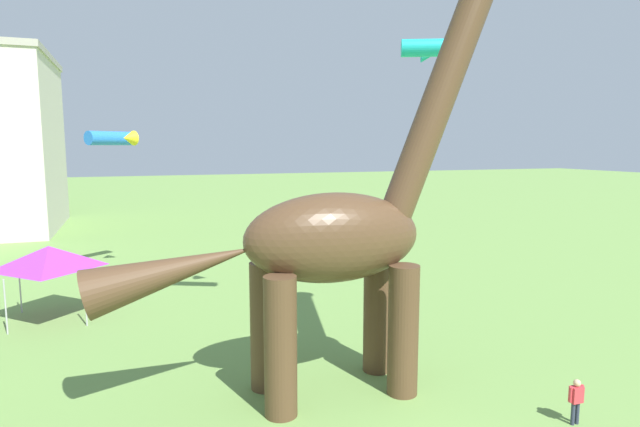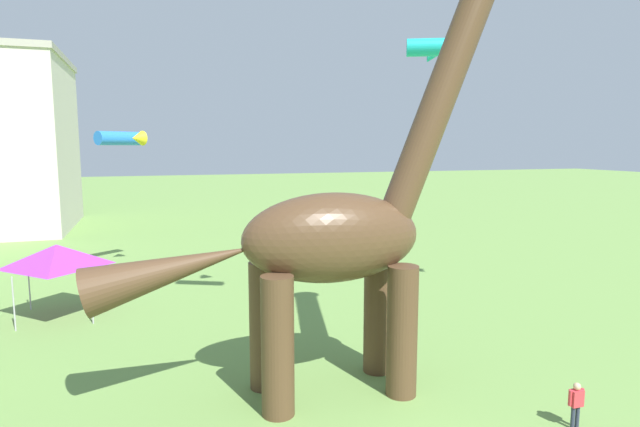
{
  "view_description": "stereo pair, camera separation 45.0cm",
  "coord_description": "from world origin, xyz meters",
  "px_view_note": "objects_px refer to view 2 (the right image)",
  "views": [
    {
      "loc": [
        -5.47,
        -7.89,
        6.94
      ],
      "look_at": [
        -0.28,
        6.5,
        4.95
      ],
      "focal_mm": 29.27,
      "sensor_mm": 36.0,
      "label": 1
    },
    {
      "loc": [
        -5.04,
        -8.04,
        6.94
      ],
      "look_at": [
        -0.28,
        6.5,
        4.95
      ],
      "focal_mm": 29.27,
      "sensor_mm": 36.0,
      "label": 2
    }
  ],
  "objects_px": {
    "person_watching_child": "(576,401)",
    "festival_canopy_tent": "(57,256)",
    "kite_mid_center": "(123,138)",
    "kite_drifting": "(438,48)",
    "dinosaur_sculpture": "(330,238)"
  },
  "relations": [
    {
      "from": "person_watching_child",
      "to": "festival_canopy_tent",
      "type": "bearing_deg",
      "value": 82.24
    },
    {
      "from": "festival_canopy_tent",
      "to": "kite_mid_center",
      "type": "xyz_separation_m",
      "value": [
        2.44,
        6.93,
        4.79
      ]
    },
    {
      "from": "person_watching_child",
      "to": "kite_drifting",
      "type": "xyz_separation_m",
      "value": [
        1.98,
        10.4,
        10.29
      ]
    },
    {
      "from": "person_watching_child",
      "to": "kite_mid_center",
      "type": "relative_size",
      "value": 0.43
    },
    {
      "from": "person_watching_child",
      "to": "festival_canopy_tent",
      "type": "relative_size",
      "value": 0.37
    },
    {
      "from": "person_watching_child",
      "to": "kite_drifting",
      "type": "bearing_deg",
      "value": 26.31
    },
    {
      "from": "kite_mid_center",
      "to": "festival_canopy_tent",
      "type": "bearing_deg",
      "value": -109.4
    },
    {
      "from": "dinosaur_sculpture",
      "to": "person_watching_child",
      "type": "xyz_separation_m",
      "value": [
        5.1,
        -3.76,
        -3.72
      ]
    },
    {
      "from": "festival_canopy_tent",
      "to": "person_watching_child",
      "type": "bearing_deg",
      "value": -44.85
    },
    {
      "from": "kite_drifting",
      "to": "dinosaur_sculpture",
      "type": "bearing_deg",
      "value": -136.84
    },
    {
      "from": "dinosaur_sculpture",
      "to": "kite_drifting",
      "type": "xyz_separation_m",
      "value": [
        7.09,
        6.65,
        6.57
      ]
    },
    {
      "from": "person_watching_child",
      "to": "kite_mid_center",
      "type": "bearing_deg",
      "value": 65.54
    },
    {
      "from": "kite_mid_center",
      "to": "kite_drifting",
      "type": "bearing_deg",
      "value": -37.33
    },
    {
      "from": "person_watching_child",
      "to": "festival_canopy_tent",
      "type": "xyz_separation_m",
      "value": [
        -13.44,
        13.37,
        1.83
      ]
    },
    {
      "from": "festival_canopy_tent",
      "to": "kite_drifting",
      "type": "height_order",
      "value": "kite_drifting"
    }
  ]
}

